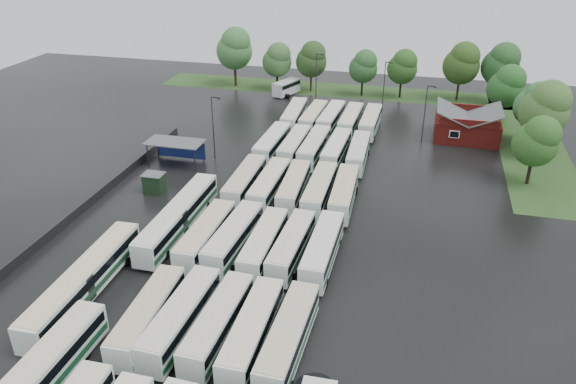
# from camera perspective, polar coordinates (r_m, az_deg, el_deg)

# --- Properties ---
(ground) EXTENTS (160.00, 160.00, 0.00)m
(ground) POSITION_cam_1_polar(r_m,az_deg,el_deg) (60.05, -4.69, -6.92)
(ground) COLOR black
(ground) RESTS_ON ground
(brick_building) EXTENTS (10.07, 8.60, 5.39)m
(brick_building) POSITION_cam_1_polar(r_m,az_deg,el_deg) (95.46, 17.70, 6.26)
(brick_building) COLOR maroon
(brick_building) RESTS_ON ground
(wash_shed) EXTENTS (8.20, 4.20, 3.58)m
(wash_shed) POSITION_cam_1_polar(r_m,az_deg,el_deg) (82.80, -11.30, 4.78)
(wash_shed) COLOR #2D2D30
(wash_shed) RESTS_ON ground
(utility_hut) EXTENTS (2.70, 2.20, 2.62)m
(utility_hut) POSITION_cam_1_polar(r_m,az_deg,el_deg) (75.34, -13.43, 0.91)
(utility_hut) COLOR black
(utility_hut) RESTS_ON ground
(grass_strip_north) EXTENTS (80.00, 10.00, 0.01)m
(grass_strip_north) POSITION_cam_1_polar(r_m,az_deg,el_deg) (117.69, 6.39, 10.15)
(grass_strip_north) COLOR #28471A
(grass_strip_north) RESTS_ON ground
(grass_strip_east) EXTENTS (10.00, 50.00, 0.01)m
(grass_strip_east) POSITION_cam_1_polar(r_m,az_deg,el_deg) (97.37, 23.40, 4.51)
(grass_strip_east) COLOR #28471A
(grass_strip_east) RESTS_ON ground
(west_fence) EXTENTS (0.10, 50.00, 1.20)m
(west_fence) POSITION_cam_1_polar(r_m,az_deg,el_deg) (75.02, -19.02, -0.60)
(west_fence) COLOR #2D2D30
(west_fence) RESTS_ON ground
(bus_r1c0) EXTENTS (2.93, 11.66, 3.22)m
(bus_r1c0) POSITION_cam_1_polar(r_m,az_deg,el_deg) (51.19, -14.03, -12.06)
(bus_r1c0) COLOR white
(bus_r1c0) RESTS_ON ground
(bus_r1c1) EXTENTS (2.93, 11.99, 3.31)m
(bus_r1c1) POSITION_cam_1_polar(r_m,az_deg,el_deg) (50.27, -10.83, -12.42)
(bus_r1c1) COLOR white
(bus_r1c1) RESTS_ON ground
(bus_r1c2) EXTENTS (2.80, 11.65, 3.22)m
(bus_r1c2) POSITION_cam_1_polar(r_m,az_deg,el_deg) (49.29, -7.12, -13.08)
(bus_r1c2) COLOR white
(bus_r1c2) RESTS_ON ground
(bus_r1c3) EXTENTS (2.59, 11.79, 3.28)m
(bus_r1c3) POSITION_cam_1_polar(r_m,az_deg,el_deg) (48.21, -3.65, -13.92)
(bus_r1c3) COLOR white
(bus_r1c3) RESTS_ON ground
(bus_r1c4) EXTENTS (2.79, 11.96, 3.31)m
(bus_r1c4) POSITION_cam_1_polar(r_m,az_deg,el_deg) (47.50, 0.04, -14.56)
(bus_r1c4) COLOR white
(bus_r1c4) RESTS_ON ground
(bus_r2c0) EXTENTS (2.73, 11.96, 3.32)m
(bus_r2c0) POSITION_cam_1_polar(r_m,az_deg,el_deg) (61.22, -8.35, -4.40)
(bus_r2c0) COLOR white
(bus_r2c0) RESTS_ON ground
(bus_r2c1) EXTENTS (3.15, 12.08, 3.33)m
(bus_r2c1) POSITION_cam_1_polar(r_m,az_deg,el_deg) (60.57, -5.53, -4.58)
(bus_r2c1) COLOR white
(bus_r2c1) RESTS_ON ground
(bus_r2c2) EXTENTS (2.51, 11.57, 3.22)m
(bus_r2c2) POSITION_cam_1_polar(r_m,az_deg,el_deg) (59.30, -2.49, -5.29)
(bus_r2c2) COLOR white
(bus_r2c2) RESTS_ON ground
(bus_r2c3) EXTENTS (2.80, 11.53, 3.19)m
(bus_r2c3) POSITION_cam_1_polar(r_m,az_deg,el_deg) (58.98, 0.35, -5.47)
(bus_r2c3) COLOR white
(bus_r2c3) RESTS_ON ground
(bus_r2c4) EXTENTS (2.60, 11.95, 3.32)m
(bus_r2c4) POSITION_cam_1_polar(r_m,az_deg,el_deg) (58.32, 3.53, -5.85)
(bus_r2c4) COLOR white
(bus_r2c4) RESTS_ON ground
(bus_r3c0) EXTENTS (2.65, 11.89, 3.30)m
(bus_r3c0) POSITION_cam_1_polar(r_m,az_deg,el_deg) (72.68, -4.40, 1.06)
(bus_r3c0) COLOR white
(bus_r3c0) RESTS_ON ground
(bus_r3c1) EXTENTS (2.62, 11.86, 3.30)m
(bus_r3c1) POSITION_cam_1_polar(r_m,az_deg,el_deg) (71.58, -1.91, 0.70)
(bus_r3c1) COLOR white
(bus_r3c1) RESTS_ON ground
(bus_r3c2) EXTENTS (2.97, 11.63, 3.21)m
(bus_r3c2) POSITION_cam_1_polar(r_m,az_deg,el_deg) (71.14, 0.58, 0.50)
(bus_r3c2) COLOR white
(bus_r3c2) RESTS_ON ground
(bus_r3c3) EXTENTS (2.66, 11.99, 3.33)m
(bus_r3c3) POSITION_cam_1_polar(r_m,az_deg,el_deg) (70.27, 3.21, 0.17)
(bus_r3c3) COLOR white
(bus_r3c3) RESTS_ON ground
(bus_r3c4) EXTENTS (2.93, 11.92, 3.30)m
(bus_r3c4) POSITION_cam_1_polar(r_m,az_deg,el_deg) (69.87, 5.70, -0.11)
(bus_r3c4) COLOR white
(bus_r3c4) RESTS_ON ground
(bus_r4c0) EXTENTS (2.84, 12.08, 3.35)m
(bus_r4c0) POSITION_cam_1_polar(r_m,az_deg,el_deg) (84.56, -1.61, 4.94)
(bus_r4c0) COLOR white
(bus_r4c0) RESTS_ON ground
(bus_r4c1) EXTENTS (2.61, 11.58, 3.21)m
(bus_r4c1) POSITION_cam_1_polar(r_m,az_deg,el_deg) (83.96, 0.64, 4.73)
(bus_r4c1) COLOR white
(bus_r4c1) RESTS_ON ground
(bus_r4c2) EXTENTS (2.81, 12.02, 3.33)m
(bus_r4c2) POSITION_cam_1_polar(r_m,az_deg,el_deg) (83.26, 2.67, 4.55)
(bus_r4c2) COLOR white
(bus_r4c2) RESTS_ON ground
(bus_r4c3) EXTENTS (2.75, 11.71, 3.24)m
(bus_r4c3) POSITION_cam_1_polar(r_m,az_deg,el_deg) (82.69, 4.91, 4.28)
(bus_r4c3) COLOR white
(bus_r4c3) RESTS_ON ground
(bus_r4c4) EXTENTS (2.74, 11.51, 3.19)m
(bus_r4c4) POSITION_cam_1_polar(r_m,az_deg,el_deg) (82.04, 7.15, 3.96)
(bus_r4c4) COLOR white
(bus_r4c4) RESTS_ON ground
(bus_r5c0) EXTENTS (3.17, 12.14, 3.35)m
(bus_r5c0) POSITION_cam_1_polar(r_m,az_deg,el_deg) (96.62, 0.62, 7.76)
(bus_r5c0) COLOR white
(bus_r5c0) RESTS_ON ground
(bus_r5c1) EXTENTS (2.82, 11.55, 3.19)m
(bus_r5c1) POSITION_cam_1_polar(r_m,az_deg,el_deg) (96.17, 2.61, 7.59)
(bus_r5c1) COLOR white
(bus_r5c1) RESTS_ON ground
(bus_r5c2) EXTENTS (3.02, 11.87, 3.28)m
(bus_r5c2) POSITION_cam_1_polar(r_m,az_deg,el_deg) (95.83, 4.39, 7.50)
(bus_r5c2) COLOR white
(bus_r5c2) RESTS_ON ground
(bus_r5c3) EXTENTS (2.77, 11.85, 3.28)m
(bus_r5c3) POSITION_cam_1_polar(r_m,az_deg,el_deg) (94.94, 6.37, 7.23)
(bus_r5c3) COLOR white
(bus_r5c3) RESTS_ON ground
(bus_r5c4) EXTENTS (2.67, 11.79, 3.27)m
(bus_r5c4) POSITION_cam_1_polar(r_m,az_deg,el_deg) (94.72, 8.36, 7.06)
(bus_r5c4) COLOR white
(bus_r5c4) RESTS_ON ground
(artic_bus_west_b) EXTENTS (2.62, 17.94, 3.33)m
(artic_bus_west_b) POSITION_cam_1_polar(r_m,az_deg,el_deg) (65.39, -11.07, -2.46)
(artic_bus_west_b) COLOR white
(artic_bus_west_b) RESTS_ON ground
(artic_bus_west_c) EXTENTS (2.89, 17.97, 3.33)m
(artic_bus_west_c) POSITION_cam_1_polar(r_m,az_deg,el_deg) (56.99, -19.98, -8.48)
(artic_bus_west_c) COLOR white
(artic_bus_west_c) RESTS_ON ground
(minibus) EXTENTS (4.64, 6.93, 2.84)m
(minibus) POSITION_cam_1_polar(r_m,az_deg,el_deg) (114.17, -0.16, 10.62)
(minibus) COLOR silver
(minibus) RESTS_ON ground
(tree_north_0) EXTENTS (7.42, 7.42, 12.29)m
(tree_north_0) POSITION_cam_1_polar(r_m,az_deg,el_deg) (119.39, -5.42, 14.35)
(tree_north_0) COLOR #351E11
(tree_north_0) RESTS_ON ground
(tree_north_1) EXTENTS (5.93, 5.93, 9.82)m
(tree_north_1) POSITION_cam_1_polar(r_m,az_deg,el_deg) (116.17, -1.07, 13.31)
(tree_north_1) COLOR black
(tree_north_1) RESTS_ON ground
(tree_north_2) EXTENTS (6.21, 6.21, 10.29)m
(tree_north_2) POSITION_cam_1_polar(r_m,az_deg,el_deg) (115.29, 2.45, 13.34)
(tree_north_2) COLOR #3B2316
(tree_north_2) RESTS_ON ground
(tree_north_3) EXTENTS (5.60, 5.60, 9.27)m
(tree_north_3) POSITION_cam_1_polar(r_m,az_deg,el_deg) (113.33, 7.72, 12.56)
(tree_north_3) COLOR black
(tree_north_3) RESTS_ON ground
(tree_north_4) EXTENTS (5.83, 5.83, 9.65)m
(tree_north_4) POSITION_cam_1_polar(r_m,az_deg,el_deg) (113.34, 11.61, 12.39)
(tree_north_4) COLOR black
(tree_north_4) RESTS_ON ground
(tree_north_5) EXTENTS (6.90, 6.90, 11.43)m
(tree_north_5) POSITION_cam_1_polar(r_m,az_deg,el_deg) (113.86, 17.29, 12.41)
(tree_north_5) COLOR black
(tree_north_5) RESTS_ON ground
(tree_north_6) EXTENTS (7.00, 7.00, 11.59)m
(tree_north_6) POSITION_cam_1_polar(r_m,az_deg,el_deg) (114.94, 20.89, 12.05)
(tree_north_6) COLOR #372613
(tree_north_6) RESTS_ON ground
(tree_east_0) EXTENTS (5.91, 5.91, 9.79)m
(tree_east_0) POSITION_cam_1_polar(r_m,az_deg,el_deg) (80.33, 24.01, 4.78)
(tree_east_0) COLOR black
(tree_east_0) RESTS_ON ground
(tree_east_1) EXTENTS (7.12, 7.12, 11.80)m
(tree_east_1) POSITION_cam_1_polar(r_m,az_deg,el_deg) (90.16, 24.74, 7.75)
(tree_east_1) COLOR #3A281F
(tree_east_1) RESTS_ON ground
(tree_east_2) EXTENTS (6.09, 6.09, 10.09)m
(tree_east_2) POSITION_cam_1_polar(r_m,az_deg,el_deg) (95.49, 23.86, 8.18)
(tree_east_2) COLOR #3D281C
(tree_east_2) RESTS_ON ground
(tree_east_3) EXTENTS (6.29, 6.29, 10.43)m
(tree_east_3) POSITION_cam_1_polar(r_m,az_deg,el_deg) (103.23, 21.39, 10.02)
(tree_east_3) COLOR #2F2218
(tree_east_3) RESTS_ON ground
(tree_east_4) EXTENTS (4.49, 4.46, 7.38)m
(tree_east_4) POSITION_cam_1_polar(r_m,az_deg,el_deg) (114.09, 20.81, 10.54)
(tree_east_4) COLOR #301E11
(tree_east_4) RESTS_ON ground
(lamp_post_ne) EXTENTS (1.43, 0.28, 9.30)m
(lamp_post_ne) POSITION_cam_1_polar(r_m,az_deg,el_deg) (90.79, 13.82, 8.10)
(lamp_post_ne) COLOR #2D2D30
(lamp_post_ne) RESTS_ON ground
(lamp_post_nw) EXTENTS (1.47, 0.29, 9.56)m
(lamp_post_nw) POSITION_cam_1_polar(r_m,az_deg,el_deg) (82.68, -7.56, 6.94)
(lamp_post_nw) COLOR #2D2D30
(lamp_post_nw) RESTS_ON ground
(lamp_post_back_w) EXTENTS (1.51, 0.29, 9.82)m
(lamp_post_back_w) POSITION_cam_1_polar(r_m,az_deg,el_deg) (106.75, 2.96, 11.74)
(lamp_post_back_w) COLOR #2D2D30
(lamp_post_back_w) RESTS_ON ground
(lamp_post_back_e) EXTENTS (1.39, 0.27, 9.02)m
(lamp_post_back_e) POSITION_cam_1_polar(r_m,az_deg,el_deg) (105.36, 9.81, 10.92)
(lamp_post_back_e) COLOR #2D2D30
(lamp_post_back_e) RESTS_ON ground
(puddle_2) EXTENTS (6.56, 6.56, 0.01)m
(puddle_2) POSITION_cam_1_polar(r_m,az_deg,el_deg) (62.89, -9.25, -5.51)
(puddle_2) COLOR black
(puddle_2) RESTS_ON ground
(puddle_3) EXTENTS (4.45, 4.45, 0.01)m
(puddle_3) POSITION_cam_1_polar(r_m,az_deg,el_deg) (57.87, -1.43, -8.26)
(puddle_3) COLOR black
(puddle_3) RESTS_ON ground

